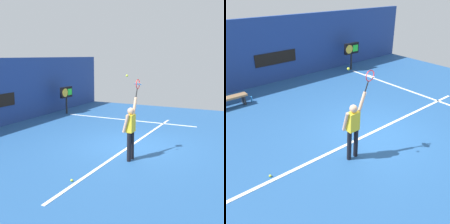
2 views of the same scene
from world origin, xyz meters
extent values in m
plane|color=#23518C|center=(0.00, 0.00, 0.00)|extent=(18.00, 18.00, 0.00)
cube|color=navy|center=(0.00, 6.80, 1.58)|extent=(18.00, 0.20, 3.16)
cube|color=black|center=(0.00, 6.68, 1.21)|extent=(2.20, 0.03, 0.60)
cube|color=white|center=(0.00, 0.11, 0.01)|extent=(10.00, 0.10, 0.01)
cube|color=white|center=(4.12, 2.00, 0.01)|extent=(0.10, 7.00, 0.01)
cylinder|color=black|center=(-1.50, -0.47, 0.46)|extent=(0.13, 0.13, 0.92)
cylinder|color=black|center=(-1.25, -0.47, 0.46)|extent=(0.13, 0.13, 0.92)
cube|color=yellow|center=(-1.38, -0.47, 1.20)|extent=(0.34, 0.20, 0.55)
sphere|color=#D8A884|center=(-1.38, -0.47, 1.58)|extent=(0.22, 0.22, 0.22)
cylinder|color=#D8A884|center=(-1.08, -0.47, 1.68)|extent=(0.29, 0.09, 0.57)
cylinder|color=#D8A884|center=(-1.58, -0.39, 1.22)|extent=(0.09, 0.23, 0.58)
cylinder|color=black|center=(-0.93, -0.47, 2.09)|extent=(0.14, 0.03, 0.29)
torus|color=red|center=(-0.83, -0.47, 2.37)|extent=(0.40, 0.02, 0.40)
cylinder|color=silver|center=(-0.83, -0.47, 2.37)|extent=(0.25, 0.27, 0.10)
sphere|color=#CCE033|center=(-1.52, -0.38, 2.67)|extent=(0.07, 0.07, 0.07)
cylinder|color=black|center=(4.25, 5.83, 0.46)|extent=(0.10, 0.10, 0.93)
cube|color=black|center=(4.25, 5.83, 1.23)|extent=(0.95, 0.18, 0.60)
cylinder|color=gold|center=(4.00, 5.72, 1.23)|extent=(0.48, 0.02, 0.48)
cube|color=#26D833|center=(4.46, 5.72, 1.23)|extent=(0.38, 0.02, 0.36)
cube|color=olive|center=(-2.95, 5.16, 0.41)|extent=(1.40, 0.36, 0.08)
cube|color=#262628|center=(-2.40, 5.16, 0.18)|extent=(0.08, 0.32, 0.37)
cylinder|color=#338CD8|center=(-2.07, 5.16, 0.12)|extent=(0.07, 0.07, 0.24)
sphere|color=#CCE033|center=(-3.61, 0.27, 0.03)|extent=(0.07, 0.07, 0.07)
camera|label=1|loc=(-9.90, -4.01, 3.28)|focal=48.72mm
camera|label=2|loc=(-5.55, -4.88, 4.56)|focal=41.04mm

